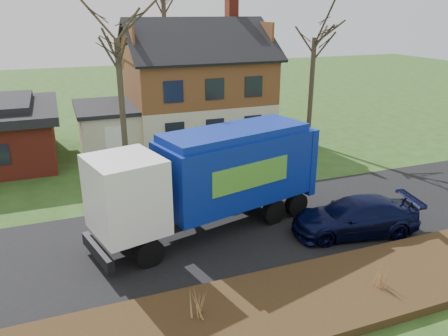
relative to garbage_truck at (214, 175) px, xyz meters
name	(u,v)px	position (x,y,z in m)	size (l,w,h in m)	color
ground	(254,226)	(1.57, -0.44, -2.36)	(120.00, 120.00, 0.00)	#274416
road	(254,226)	(1.57, -0.44, -2.35)	(80.00, 7.00, 0.02)	black
mulch_verge	(325,295)	(1.57, -5.74, -2.21)	(80.00, 3.50, 0.30)	#301F10
main_house	(189,81)	(3.06, 13.47, 1.67)	(12.95, 8.95, 9.26)	beige
garbage_truck	(214,175)	(0.00, 0.00, 0.00)	(9.89, 4.81, 4.10)	black
silver_sedan	(211,182)	(0.95, 3.19, -1.63)	(1.55, 4.45, 1.47)	#A4A8AC
navy_wagon	(355,217)	(5.10, -2.45, -1.63)	(2.06, 5.07, 1.47)	black
tree_front_west	(115,14)	(-2.44, 7.07, 5.98)	(3.40, 3.40, 10.12)	#3D3525
tree_front_east	(316,19)	(10.11, 9.33, 5.68)	(3.56, 3.56, 9.89)	#403226
grass_clump_west	(198,301)	(-2.45, -5.40, -1.59)	(0.35, 0.29, 0.94)	#AB814B
grass_clump_mid	(380,275)	(3.30, -6.14, -1.64)	(0.30, 0.25, 0.84)	#AD7C4C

